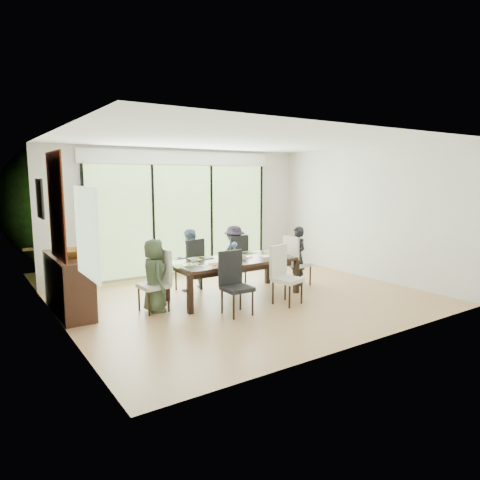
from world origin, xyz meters
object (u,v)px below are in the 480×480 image
chair_far_left (189,264)px  chair_far_right (234,259)px  person_far_left (189,260)px  table_top (234,261)px  laptop (193,265)px  cup_b (244,257)px  chair_near_left (237,283)px  sideboard (68,284)px  chair_left_end (153,281)px  cup_c (267,252)px  vase (234,256)px  person_right_end (297,256)px  cup_a (194,260)px  person_left_end (154,275)px  bowl (68,253)px  chair_near_right (288,275)px  person_far_right (234,254)px  chair_right_end (298,260)px

chair_far_left → chair_far_right: size_ratio=1.00×
chair_far_right → person_far_left: 1.00m
table_top → laptop: (-0.85, -0.10, 0.04)m
chair_far_right → cup_b: (-0.40, -0.95, 0.22)m
chair_near_left → cup_b: chair_near_left is taller
laptop → sideboard: sideboard is taller
chair_left_end → cup_c: chair_left_end is taller
table_top → vase: (0.05, 0.05, 0.08)m
person_right_end → cup_a: person_right_end is taller
cup_c → person_left_end: bearing=-177.5°
person_right_end → bowl: bearing=-92.2°
chair_near_right → vase: chair_near_right is taller
vase → sideboard: (-2.66, 0.66, -0.28)m
person_left_end → laptop: 0.65m
person_right_end → person_far_right: size_ratio=1.00×
chair_near_left → chair_far_right: bearing=59.3°
person_right_end → cup_a: (-2.18, 0.15, 0.14)m
laptop → cup_a: (0.15, 0.25, 0.03)m
chair_left_end → cup_b: bearing=81.5°
chair_near_right → cup_a: bearing=126.0°
person_right_end → person_far_left: bearing=-106.9°
chair_far_right → vase: bearing=56.8°
chair_left_end → cup_a: 0.84m
chair_near_left → cup_a: size_ratio=8.87×
chair_right_end → laptop: size_ratio=3.33×
chair_far_left → person_left_end: bearing=25.5°
cup_c → chair_left_end: bearing=-177.5°
person_far_right → cup_b: size_ratio=12.90×
cup_a → bowl: 1.98m
sideboard → bowl: 0.51m
cup_a → cup_b: cup_a is taller
laptop → cup_b: bearing=-16.7°
chair_left_end → vase: size_ratio=9.17×
chair_near_left → laptop: (-0.35, 0.77, 0.19)m
person_far_left → laptop: (-0.40, -0.93, 0.11)m
person_right_end → cup_a: bearing=-87.6°
person_left_end → laptop: person_left_end is taller
person_far_right → bowl: size_ratio=2.44×
chair_near_left → chair_near_right: (1.00, 0.00, 0.00)m
chair_right_end → chair_far_left: bearing=64.3°
cup_c → sideboard: (-3.41, 0.61, -0.27)m
chair_far_right → chair_left_end: bearing=21.3°
person_left_end → laptop: (0.63, -0.10, 0.11)m
sideboard → chair_near_right: bearing=-27.0°
person_far_right → sideboard: size_ratio=0.73×
person_far_right → cup_c: person_far_right is taller
vase → laptop: 0.91m
chair_far_right → chair_near_right: size_ratio=1.00×
chair_far_right → chair_near_left: bearing=57.4°
chair_right_end → cup_b: chair_right_end is taller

